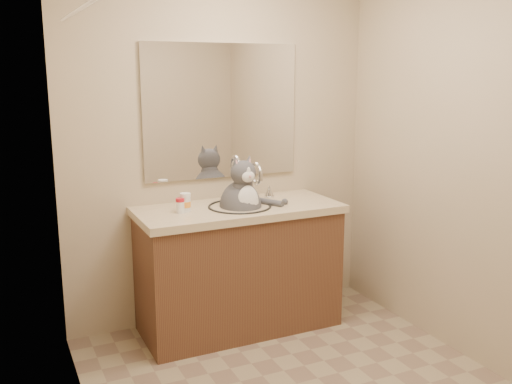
{
  "coord_description": "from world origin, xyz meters",
  "views": [
    {
      "loc": [
        -1.44,
        -2.37,
        1.72
      ],
      "look_at": [
        -0.02,
        0.65,
        1.01
      ],
      "focal_mm": 40.0,
      "sensor_mm": 36.0,
      "label": 1
    }
  ],
  "objects_px": {
    "cat": "(242,204)",
    "pill_bottle_redcap": "(180,206)",
    "pill_bottle_orange": "(185,203)",
    "grey_canister": "(187,205)"
  },
  "relations": [
    {
      "from": "cat",
      "to": "pill_bottle_redcap",
      "type": "xyz_separation_m",
      "value": [
        -0.41,
        0.01,
        0.03
      ]
    },
    {
      "from": "cat",
      "to": "pill_bottle_orange",
      "type": "relative_size",
      "value": 4.67
    },
    {
      "from": "pill_bottle_redcap",
      "to": "grey_canister",
      "type": "xyz_separation_m",
      "value": [
        0.06,
        0.06,
        -0.02
      ]
    },
    {
      "from": "pill_bottle_redcap",
      "to": "grey_canister",
      "type": "bearing_deg",
      "value": 43.42
    },
    {
      "from": "grey_canister",
      "to": "pill_bottle_orange",
      "type": "bearing_deg",
      "value": -121.62
    },
    {
      "from": "pill_bottle_orange",
      "to": "grey_canister",
      "type": "relative_size",
      "value": 1.83
    },
    {
      "from": "cat",
      "to": "grey_canister",
      "type": "bearing_deg",
      "value": 164.56
    },
    {
      "from": "cat",
      "to": "pill_bottle_redcap",
      "type": "distance_m",
      "value": 0.42
    },
    {
      "from": "cat",
      "to": "pill_bottle_redcap",
      "type": "height_order",
      "value": "cat"
    },
    {
      "from": "pill_bottle_redcap",
      "to": "pill_bottle_orange",
      "type": "distance_m",
      "value": 0.05
    }
  ]
}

